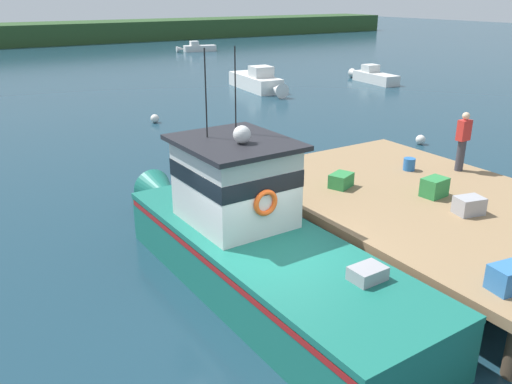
# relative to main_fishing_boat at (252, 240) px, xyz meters

# --- Properties ---
(ground_plane) EXTENTS (200.00, 200.00, 0.00)m
(ground_plane) POSITION_rel_main_fishing_boat_xyz_m (-0.19, -0.66, -1.01)
(ground_plane) COLOR #193847
(dock) EXTENTS (6.00, 9.00, 1.20)m
(dock) POSITION_rel_main_fishing_boat_xyz_m (4.61, -0.66, 0.07)
(dock) COLOR #4C3D2D
(dock) RESTS_ON ground
(main_fishing_boat) EXTENTS (2.74, 9.84, 4.80)m
(main_fishing_boat) POSITION_rel_main_fishing_boat_xyz_m (0.00, 0.00, 0.00)
(main_fishing_boat) COLOR #196B5B
(main_fishing_boat) RESTS_ON ground
(crate_single_far) EXTENTS (0.66, 0.52, 0.43)m
(crate_single_far) POSITION_rel_main_fishing_boat_xyz_m (2.38, -4.20, 0.41)
(crate_single_far) COLOR #3370B2
(crate_single_far) RESTS_ON dock
(crate_stack_near_edge) EXTENTS (0.72, 0.63, 0.35)m
(crate_stack_near_edge) POSITION_rel_main_fishing_boat_xyz_m (3.31, 1.04, 0.37)
(crate_stack_near_edge) COLOR #2D8442
(crate_stack_near_edge) RESTS_ON dock
(crate_single_by_cleat) EXTENTS (0.64, 0.50, 0.46)m
(crate_single_by_cleat) POSITION_rel_main_fishing_boat_xyz_m (4.78, -0.65, 0.42)
(crate_single_by_cleat) COLOR #2D8442
(crate_single_by_cleat) RESTS_ON dock
(crate_stack_mid_dock) EXTENTS (0.69, 0.57, 0.39)m
(crate_stack_mid_dock) POSITION_rel_main_fishing_boat_xyz_m (4.57, -1.79, 0.39)
(crate_stack_mid_dock) COLOR #9E9EA3
(crate_stack_mid_dock) RESTS_ON dock
(bait_bucket) EXTENTS (0.32, 0.32, 0.34)m
(bait_bucket) POSITION_rel_main_fishing_boat_xyz_m (5.80, 1.07, 0.36)
(bait_bucket) COLOR #2866B2
(bait_bucket) RESTS_ON dock
(deckhand_by_the_boat) EXTENTS (0.36, 0.22, 1.63)m
(deckhand_by_the_boat) POSITION_rel_main_fishing_boat_xyz_m (6.95, 0.32, 1.05)
(deckhand_by_the_boat) COLOR #383842
(deckhand_by_the_boat) RESTS_ON dock
(moored_boat_near_channel) EXTENTS (1.55, 4.66, 1.17)m
(moored_boat_near_channel) POSITION_rel_main_fishing_boat_xyz_m (21.26, 18.42, -0.61)
(moored_boat_near_channel) COLOR silver
(moored_boat_near_channel) RESTS_ON ground
(moored_boat_far_left) EXTENTS (2.07, 6.17, 1.55)m
(moored_boat_far_left) POSITION_rel_main_fishing_boat_xyz_m (12.86, 19.96, -0.48)
(moored_boat_far_left) COLOR white
(moored_boat_far_left) RESTS_ON ground
(moored_boat_off_the_point) EXTENTS (4.26, 1.74, 1.06)m
(moored_boat_off_the_point) POSITION_rel_main_fishing_boat_xyz_m (20.10, 43.35, -0.64)
(moored_boat_off_the_point) COLOR silver
(moored_boat_off_the_point) RESTS_ON ground
(mooring_buoy_spare_mooring) EXTENTS (0.39, 0.39, 0.39)m
(mooring_buoy_spare_mooring) POSITION_rel_main_fishing_boat_xyz_m (11.61, 5.64, -0.81)
(mooring_buoy_spare_mooring) COLOR silver
(mooring_buoy_spare_mooring) RESTS_ON ground
(mooring_buoy_inshore) EXTENTS (0.40, 0.40, 0.40)m
(mooring_buoy_inshore) POSITION_rel_main_fishing_boat_xyz_m (3.89, 15.03, -0.81)
(mooring_buoy_inshore) COLOR silver
(mooring_buoy_inshore) RESTS_ON ground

